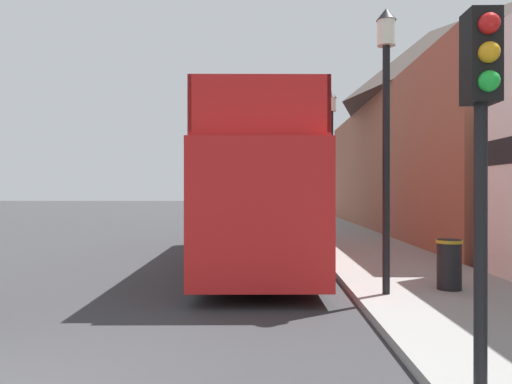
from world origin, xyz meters
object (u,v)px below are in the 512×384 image
at_px(traffic_signal, 482,112).
at_px(lamp_post_third, 312,162).
at_px(litter_bin, 449,263).
at_px(parked_car_ahead_of_bus, 276,219).
at_px(tour_bus, 257,195).
at_px(lamp_post_nearest, 386,99).
at_px(lamp_post_second, 331,140).

distance_m(traffic_signal, lamp_post_third, 19.63).
height_order(traffic_signal, litter_bin, traffic_signal).
height_order(parked_car_ahead_of_bus, lamp_post_third, lamp_post_third).
height_order(tour_bus, lamp_post_third, lamp_post_third).
bearing_deg(parked_car_ahead_of_bus, litter_bin, -77.15).
relative_size(tour_bus, litter_bin, 12.31).
distance_m(tour_bus, traffic_signal, 9.69).
relative_size(parked_car_ahead_of_bus, traffic_signal, 1.16).
bearing_deg(tour_bus, traffic_signal, -78.17).
distance_m(parked_car_ahead_of_bus, traffic_signal, 18.73).
xyz_separation_m(tour_bus, lamp_post_third, (2.48, 10.23, 1.51)).
xyz_separation_m(tour_bus, lamp_post_nearest, (2.40, -5.08, 1.77)).
distance_m(tour_bus, lamp_post_second, 3.97).
relative_size(lamp_post_second, litter_bin, 5.51).
bearing_deg(lamp_post_third, lamp_post_second, -90.42).
height_order(parked_car_ahead_of_bus, lamp_post_nearest, lamp_post_nearest).
xyz_separation_m(traffic_signal, lamp_post_nearest, (0.16, 4.30, 0.91)).
distance_m(lamp_post_third, litter_bin, 15.18).
distance_m(lamp_post_second, lamp_post_third, 7.66).
relative_size(parked_car_ahead_of_bus, lamp_post_nearest, 0.79).
bearing_deg(traffic_signal, tour_bus, 103.40).
relative_size(tour_bus, lamp_post_nearest, 2.26).
distance_m(parked_car_ahead_of_bus, lamp_post_third, 3.38).
bearing_deg(lamp_post_second, lamp_post_nearest, -90.19).
bearing_deg(parked_car_ahead_of_bus, lamp_post_second, -74.77).
xyz_separation_m(lamp_post_nearest, litter_bin, (1.27, 0.43, -2.98)).
distance_m(tour_bus, lamp_post_third, 10.64).
xyz_separation_m(lamp_post_nearest, lamp_post_second, (0.02, 7.66, 0.03)).
height_order(parked_car_ahead_of_bus, traffic_signal, traffic_signal).
bearing_deg(parked_car_ahead_of_bus, lamp_post_third, 32.22).
xyz_separation_m(tour_bus, litter_bin, (3.67, -4.66, -1.21)).
bearing_deg(lamp_post_third, traffic_signal, -90.70).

